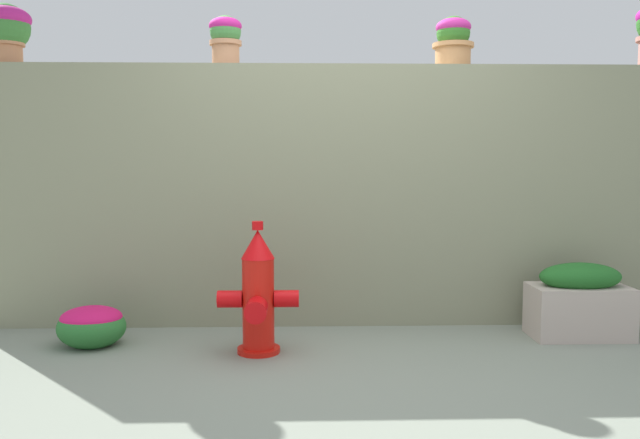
{
  "coord_description": "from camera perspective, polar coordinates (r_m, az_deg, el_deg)",
  "views": [
    {
      "loc": [
        -0.29,
        -3.29,
        1.14
      ],
      "look_at": [
        -0.16,
        1.02,
        0.74
      ],
      "focal_mm": 36.13,
      "sensor_mm": 36.0,
      "label": 1
    }
  ],
  "objects": [
    {
      "name": "potted_plant_0",
      "position": [
        5.01,
        -26.04,
        15.01
      ],
      "size": [
        0.33,
        0.33,
        0.41
      ],
      "color": "#B1714C",
      "rests_on": "stone_wall"
    },
    {
      "name": "fire_hydrant",
      "position": [
        3.82,
        -5.51,
        -6.73
      ],
      "size": [
        0.48,
        0.38,
        0.78
      ],
      "color": "red",
      "rests_on": "ground"
    },
    {
      "name": "stone_wall",
      "position": [
        4.53,
        1.99,
        2.13
      ],
      "size": [
        5.09,
        0.38,
        1.78
      ],
      "primitive_type": "cube",
      "color": "gray",
      "rests_on": "ground"
    },
    {
      "name": "potted_plant_2",
      "position": [
        4.72,
        11.71,
        15.32
      ],
      "size": [
        0.29,
        0.29,
        0.35
      ],
      "color": "#BC804F",
      "rests_on": "stone_wall"
    },
    {
      "name": "potted_plant_1",
      "position": [
        4.59,
        -8.37,
        15.74
      ],
      "size": [
        0.22,
        0.22,
        0.34
      ],
      "color": "#B37855",
      "rests_on": "stone_wall"
    },
    {
      "name": "ground_plane",
      "position": [
        3.5,
        3.26,
        -13.73
      ],
      "size": [
        24.0,
        24.0,
        0.0
      ],
      "primitive_type": "plane",
      "color": "gray"
    },
    {
      "name": "planter_box",
      "position": [
        4.48,
        21.99,
        -6.78
      ],
      "size": [
        0.62,
        0.33,
        0.48
      ],
      "color": "#B7A59B",
      "rests_on": "ground"
    },
    {
      "name": "flower_bush_left",
      "position": [
        4.23,
        -19.59,
        -8.75
      ],
      "size": [
        0.41,
        0.37,
        0.26
      ],
      "color": "#286A2D",
      "rests_on": "ground"
    }
  ]
}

